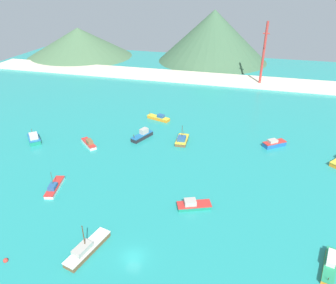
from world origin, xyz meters
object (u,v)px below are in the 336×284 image
Objects in this scene: fishing_boat_6 at (274,143)px; radio_tower at (264,54)px; fishing_boat_15 at (34,138)px; fishing_boat_9 at (54,187)px; buoy_0 at (6,261)px; fishing_boat_1 at (87,249)px; fishing_boat_0 at (193,205)px; fishing_boat_3 at (142,135)px; fishing_boat_14 at (159,118)px; fishing_boat_10 at (182,140)px; fishing_boat_8 at (89,143)px; fishing_boat_7 at (330,264)px.

fishing_boat_6 is 0.25× the size of radio_tower.
fishing_boat_9 is at bearing -45.36° from fishing_boat_15.
fishing_boat_1 is at bearing 23.67° from buoy_0.
fishing_boat_3 is (-21.89, 29.13, 0.31)m from fishing_boat_0.
fishing_boat_14 is at bearing 94.16° from fishing_boat_1.
fishing_boat_1 reaches higher than fishing_boat_6.
fishing_boat_10 is 56.93m from buoy_0.
fishing_boat_3 is 15.25m from fishing_boat_14.
fishing_boat_15 is (-20.00, 20.26, 0.45)m from fishing_boat_9.
fishing_boat_1 is at bearing -44.32° from fishing_boat_15.
fishing_boat_10 is (-27.24, -4.61, -0.10)m from fishing_boat_6.
radio_tower is (48.78, 74.99, 13.66)m from fishing_boat_8.
fishing_boat_9 is 28.47m from fishing_boat_15.
fishing_boat_7 is (42.81, 7.93, -0.12)m from fishing_boat_1.
fishing_boat_1 is at bearing -133.00° from fishing_boat_0.
fishing_boat_14 is (-4.52, 62.07, -0.10)m from fishing_boat_1.
buoy_0 is (-55.90, -13.67, -0.57)m from fishing_boat_7.
fishing_boat_1 reaches higher than fishing_boat_8.
fishing_boat_0 is at bearing -64.62° from fishing_boat_14.
fishing_boat_8 is at bearing 116.96° from fishing_boat_1.
fishing_boat_9 is at bearing -104.89° from fishing_boat_14.
fishing_boat_15 is at bearing 119.65° from buoy_0.
fishing_boat_7 is 57.55m from buoy_0.
fishing_boat_0 reaches higher than buoy_0.
fishing_boat_6 is 8.29× the size of buoy_0.
fishing_boat_6 is 0.81× the size of fishing_boat_14.
fishing_boat_1 is at bearing -123.53° from fishing_boat_6.
fishing_boat_8 reaches higher than buoy_0.
fishing_boat_10 is (-35.56, 39.51, 0.09)m from fishing_boat_7.
fishing_boat_0 is at bearing -97.73° from radio_tower.
fishing_boat_14 is at bearing 115.38° from fishing_boat_0.
fishing_boat_8 is (-53.80, -14.06, -0.13)m from fishing_boat_6.
buoy_0 is 126.91m from radio_tower.
fishing_boat_1 reaches higher than fishing_boat_15.
fishing_boat_6 is at bearing -85.29° from radio_tower.
fishing_boat_7 is at bearing -7.45° from fishing_boat_9.
fishing_boat_3 reaches higher than fishing_boat_14.
fishing_boat_14 is at bearing 131.15° from fishing_boat_7.
fishing_boat_10 is 0.26× the size of radio_tower.
fishing_boat_7 is 60.15m from fishing_boat_9.
fishing_boat_9 reaches higher than fishing_boat_14.
radio_tower is (12.93, 95.24, 13.72)m from fishing_boat_0.
fishing_boat_6 reaches higher than fishing_boat_14.
fishing_boat_14 is at bearing 86.81° from fishing_boat_3.
fishing_boat_9 reaches higher than fishing_boat_3.
fishing_boat_15 is (-17.52, -1.99, 0.32)m from fishing_boat_8.
fishing_boat_0 is 33.43m from fishing_boat_9.
fishing_boat_9 is (-59.65, 7.80, -0.06)m from fishing_boat_7.
fishing_boat_9 is (-11.48, -31.12, -0.37)m from fishing_boat_3.
fishing_boat_6 is (34.48, 52.04, 0.07)m from fishing_boat_1.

